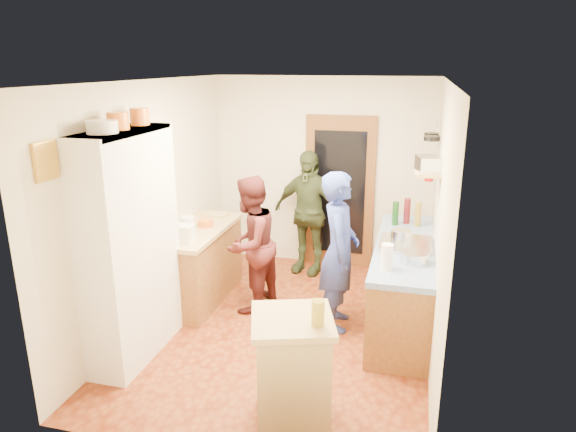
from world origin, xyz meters
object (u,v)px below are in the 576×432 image
at_px(hutch_body, 130,247).
at_px(person_back, 308,213).
at_px(person_hob, 342,252).
at_px(island_base, 292,373).
at_px(right_counter_base, 403,285).
at_px(person_left, 254,244).

distance_m(hutch_body, person_back, 2.70).
relative_size(hutch_body, person_hob, 1.28).
height_order(island_base, person_hob, person_hob).
bearing_deg(right_counter_base, island_base, -111.93).
xyz_separation_m(right_counter_base, person_hob, (-0.64, -0.31, 0.44)).
relative_size(hutch_body, right_counter_base, 1.00).
distance_m(island_base, person_hob, 1.68).
bearing_deg(right_counter_base, person_back, 139.66).
height_order(person_hob, person_left, person_hob).
bearing_deg(person_back, island_base, -66.14).
xyz_separation_m(hutch_body, island_base, (1.73, -0.62, -0.67)).
xyz_separation_m(island_base, person_left, (-0.90, 1.83, 0.36)).
distance_m(hutch_body, person_hob, 2.13).
height_order(hutch_body, island_base, hutch_body).
relative_size(hutch_body, person_left, 1.40).
bearing_deg(island_base, hutch_body, 160.19).
height_order(right_counter_base, person_hob, person_hob).
bearing_deg(island_base, person_hob, 85.12).
xyz_separation_m(person_hob, person_left, (-1.04, 0.21, -0.07)).
xyz_separation_m(right_counter_base, person_back, (-1.31, 1.11, 0.42)).
height_order(hutch_body, person_left, hutch_body).
bearing_deg(person_hob, person_back, 18.05).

